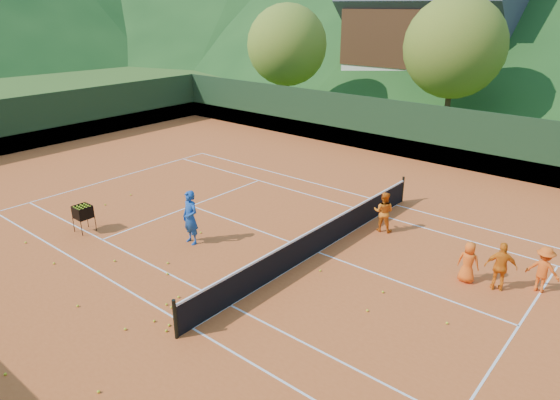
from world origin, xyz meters
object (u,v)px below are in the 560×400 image
Objects in this scene: tennis_net at (318,239)px; student_d at (543,269)px; student_a at (383,212)px; chalet_left at (432,31)px; student_c at (468,262)px; ball_hopper at (83,212)px; coach at (190,218)px; student_b at (501,267)px.

student_d is at bearing 18.93° from tennis_net.
tennis_net is at bearing 58.11° from student_a.
chalet_left reaches higher than student_a.
ball_hopper is (-11.98, -5.44, 0.10)m from student_c.
coach is 0.16× the size of tennis_net.
coach is at bearing 31.76° from student_a.
student_c is at bearing 140.39° from student_a.
student_a is 1.07× the size of student_d.
student_b is (4.57, -1.45, 0.00)m from student_a.
student_d is 15.17m from ball_hopper.
ball_hopper is 34.55m from chalet_left.
ball_hopper is 0.07× the size of chalet_left.
student_c reaches higher than ball_hopper.
ball_hopper is (-3.70, -1.88, -0.21)m from coach.
student_d is 0.12× the size of tennis_net.
student_d reaches higher than tennis_net.
coach reaches higher than student_b.
student_c is at bearing 16.48° from tennis_net.
chalet_left is at bearing 108.43° from tennis_net.
ball_hopper is at bearing -85.78° from chalet_left.
coach is at bearing 26.95° from ball_hopper.
tennis_net is (-6.33, -2.17, -0.20)m from student_d.
student_a is at bearing -29.48° from student_c.
tennis_net is (-4.49, -1.33, -0.14)m from student_c.
student_a reaches higher than student_d.
chalet_left is (-6.22, 32.23, 4.67)m from coach.
student_a is 1.16× the size of student_c.
student_a is at bearing -8.82° from student_d.
chalet_left is (-10.00, 30.00, 5.13)m from tennis_net.
chalet_left reaches higher than student_b.
student_b reaches higher than student_d.
student_b is 1.50× the size of ball_hopper.
chalet_left reaches higher than ball_hopper.
student_b is at bearing 15.14° from tennis_net.
ball_hopper is at bearing -147.63° from coach.
student_b is at bearing 145.88° from student_a.
coach is 1.27× the size of student_b.
coach is 4.41m from tennis_net.
chalet_left reaches higher than tennis_net.
student_b is at bearing 23.40° from ball_hopper.
ball_hopper is at bearing 18.06° from student_c.
student_d is (1.83, 0.84, 0.05)m from student_c.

